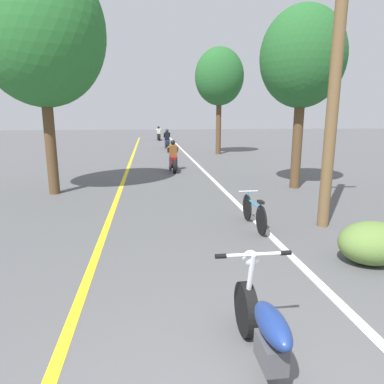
{
  "coord_description": "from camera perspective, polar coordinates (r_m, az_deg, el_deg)",
  "views": [
    {
      "loc": [
        -0.75,
        -1.64,
        2.36
      ],
      "look_at": [
        0.08,
        4.86,
        0.9
      ],
      "focal_mm": 32.0,
      "sensor_mm": 36.0,
      "label": 1
    }
  ],
  "objects": [
    {
      "name": "utility_pole",
      "position": [
        7.82,
        23.0,
        19.93
      ],
      "size": [
        1.1,
        0.24,
        6.8
      ],
      "color": "brown",
      "rests_on": "ground"
    },
    {
      "name": "motorcycle_rider_far",
      "position": [
        34.46,
        -5.58,
        9.46
      ],
      "size": [
        0.5,
        2.18,
        1.37
      ],
      "color": "black",
      "rests_on": "ground"
    },
    {
      "name": "roadside_tree_left",
      "position": [
        11.46,
        -23.93,
        23.19
      ],
      "size": [
        3.64,
        3.27,
        6.78
      ],
      "color": "#513A23",
      "rests_on": "ground"
    },
    {
      "name": "motorcycle_rider_mid",
      "position": [
        25.6,
        -4.17,
        8.47
      ],
      "size": [
        0.5,
        2.0,
        1.44
      ],
      "color": "black",
      "rests_on": "ground"
    },
    {
      "name": "bicycle_parked",
      "position": [
        7.51,
        10.28,
        -3.33
      ],
      "size": [
        0.44,
        1.62,
        0.71
      ],
      "color": "black",
      "rests_on": "ground"
    },
    {
      "name": "motorcycle_rider_lead",
      "position": [
        15.15,
        -3.16,
        5.51
      ],
      "size": [
        0.5,
        2.12,
        1.33
      ],
      "color": "black",
      "rests_on": "ground"
    },
    {
      "name": "motorcycle_foreground",
      "position": [
        3.36,
        12.81,
        -23.22
      ],
      "size": [
        0.78,
        2.13,
        1.03
      ],
      "color": "black",
      "rests_on": "ground"
    },
    {
      "name": "roadside_tree_right_near",
      "position": [
        11.92,
        17.97,
        20.39
      ],
      "size": [
        2.68,
        2.41,
        5.69
      ],
      "color": "#513A23",
      "rests_on": "ground"
    },
    {
      "name": "roadside_bush",
      "position": [
        6.32,
        27.84,
        -7.52
      ],
      "size": [
        1.1,
        0.88,
        0.7
      ],
      "color": "#5B7A38",
      "rests_on": "ground"
    },
    {
      "name": "roadside_tree_right_far",
      "position": [
        21.86,
        4.58,
        18.54
      ],
      "size": [
        2.97,
        2.67,
        6.4
      ],
      "color": "#513A23",
      "rests_on": "ground"
    },
    {
      "name": "lane_stripe_center",
      "position": [
        14.72,
        -10.89,
        3.13
      ],
      "size": [
        0.14,
        48.0,
        0.01
      ],
      "primitive_type": "cube",
      "color": "yellow",
      "rests_on": "ground"
    },
    {
      "name": "lane_stripe_edge",
      "position": [
        14.89,
        2.09,
        3.45
      ],
      "size": [
        0.14,
        48.0,
        0.01
      ],
      "primitive_type": "cube",
      "color": "white",
      "rests_on": "ground"
    }
  ]
}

